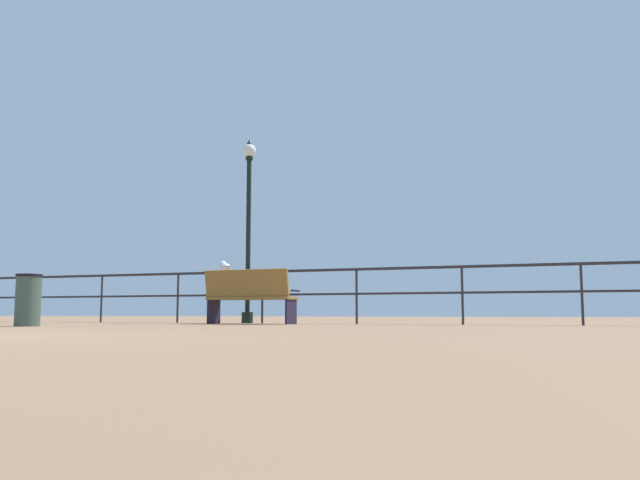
# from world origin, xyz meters

# --- Properties ---
(pier_railing) EXTENTS (23.51, 0.05, 1.04)m
(pier_railing) POSITION_xyz_m (-0.00, 7.97, 0.77)
(pier_railing) COLOR #282427
(pier_railing) RESTS_ON ground_plane
(bench_near_left) EXTENTS (1.72, 0.67, 1.01)m
(bench_near_left) POSITION_xyz_m (0.11, 7.20, 0.55)
(bench_near_left) COLOR brown
(bench_near_left) RESTS_ON ground_plane
(lamppost_center) EXTENTS (0.28, 0.28, 3.79)m
(lamppost_center) POSITION_xyz_m (-0.41, 8.13, 2.14)
(lamppost_center) COLOR black
(lamppost_center) RESTS_ON ground_plane
(seagull_on_rail) EXTENTS (0.40, 0.35, 0.22)m
(seagull_on_rail) POSITION_xyz_m (-0.86, 7.99, 1.14)
(seagull_on_rail) COLOR white
(seagull_on_rail) RESTS_ON pier_railing
(trash_bin) EXTENTS (0.39, 0.39, 0.80)m
(trash_bin) POSITION_xyz_m (-2.14, 4.14, 0.40)
(trash_bin) COLOR #36493F
(trash_bin) RESTS_ON ground_plane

